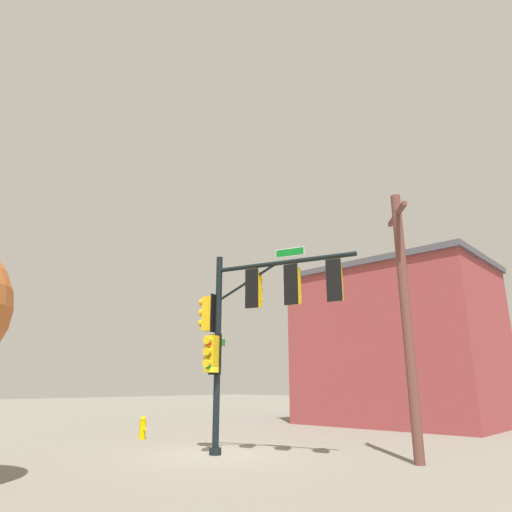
{
  "coord_description": "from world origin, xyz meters",
  "views": [
    {
      "loc": [
        10.58,
        -9.71,
        1.99
      ],
      "look_at": [
        1.24,
        0.43,
        5.94
      ],
      "focal_mm": 31.59,
      "sensor_mm": 36.0,
      "label": 1
    }
  ],
  "objects": [
    {
      "name": "signal_pole_assembly",
      "position": [
        1.2,
        0.32,
        4.12
      ],
      "size": [
        5.05,
        2.14,
        6.04
      ],
      "color": "black",
      "rests_on": "ground_plane"
    },
    {
      "name": "fire_hydrant",
      "position": [
        -4.97,
        0.8,
        0.41
      ],
      "size": [
        0.33,
        0.24,
        0.83
      ],
      "color": "#DABC01",
      "rests_on": "ground_plane"
    },
    {
      "name": "ground_plane",
      "position": [
        0.0,
        0.0,
        0.0
      ],
      "size": [
        120.0,
        120.0,
        0.0
      ],
      "primitive_type": "plane",
      "color": "slate"
    },
    {
      "name": "brick_building",
      "position": [
        -0.41,
        13.43,
        4.06
      ],
      "size": [
        9.86,
        7.07,
        8.1
      ],
      "color": "#963D3E",
      "rests_on": "ground_plane"
    },
    {
      "name": "utility_pole",
      "position": [
        5.16,
        2.39,
        3.87
      ],
      "size": [
        1.24,
        1.46,
        7.48
      ],
      "color": "brown",
      "rests_on": "ground_plane"
    }
  ]
}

